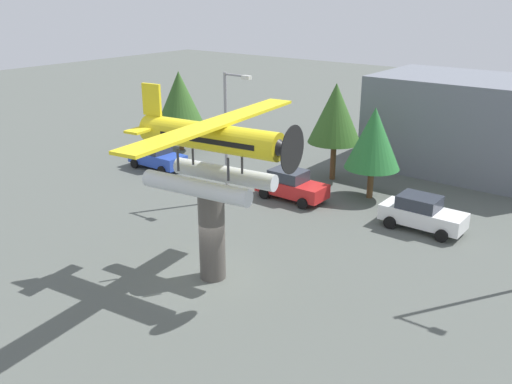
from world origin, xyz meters
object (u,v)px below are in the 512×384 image
(display_pedestal, at_px, (212,234))
(tree_center_back, at_px, (374,138))
(storefront_building, at_px, (471,125))
(tree_east, at_px, (335,113))
(tree_west, at_px, (179,98))
(floatplane_monument, at_px, (212,149))
(car_mid_red, at_px, (291,185))
(car_near_blue, at_px, (157,156))
(streetlight_primary, at_px, (229,129))
(car_far_white, at_px, (422,213))

(display_pedestal, xyz_separation_m, tree_center_back, (0.82, 12.92, 1.60))
(storefront_building, distance_m, tree_east, 9.74)
(display_pedestal, relative_size, tree_west, 0.67)
(storefront_building, distance_m, tree_west, 20.75)
(storefront_building, relative_size, tree_center_back, 2.32)
(display_pedestal, relative_size, floatplane_monument, 0.38)
(display_pedestal, height_order, car_mid_red, display_pedestal)
(floatplane_monument, height_order, car_mid_red, floatplane_monument)
(floatplane_monument, bearing_deg, car_near_blue, 138.58)
(storefront_building, height_order, tree_east, storefront_building)
(tree_west, bearing_deg, streetlight_primary, -31.64)
(display_pedestal, bearing_deg, streetlight_primary, 125.74)
(car_far_white, xyz_separation_m, storefront_building, (-1.52, 11.67, 2.24))
(tree_center_back, bearing_deg, display_pedestal, -93.65)
(car_near_blue, bearing_deg, car_mid_red, 3.61)
(streetlight_primary, bearing_deg, tree_west, 148.36)
(car_near_blue, relative_size, streetlight_primary, 0.57)
(streetlight_primary, distance_m, storefront_building, 17.13)
(display_pedestal, distance_m, floatplane_monument, 3.68)
(display_pedestal, distance_m, tree_center_back, 13.04)
(display_pedestal, xyz_separation_m, tree_east, (-2.68, 14.57, 2.31))
(tree_center_back, bearing_deg, tree_east, 154.80)
(car_mid_red, relative_size, storefront_building, 0.34)
(floatplane_monument, distance_m, car_near_blue, 17.02)
(storefront_building, bearing_deg, tree_east, -129.72)
(floatplane_monument, xyz_separation_m, tree_west, (-15.59, 13.60, -1.69))
(floatplane_monument, xyz_separation_m, car_far_white, (4.89, 10.31, -4.80))
(floatplane_monument, bearing_deg, tree_center_back, 79.59)
(floatplane_monument, height_order, storefront_building, floatplane_monument)
(floatplane_monument, height_order, tree_west, floatplane_monument)
(tree_center_back, bearing_deg, car_near_blue, -165.22)
(display_pedestal, bearing_deg, car_far_white, 64.07)
(floatplane_monument, xyz_separation_m, streetlight_primary, (-5.42, 7.33, -1.35))
(storefront_building, relative_size, tree_west, 2.09)
(display_pedestal, xyz_separation_m, storefront_building, (3.50, 22.00, 1.12))
(display_pedestal, bearing_deg, car_mid_red, 105.44)
(car_far_white, xyz_separation_m, tree_west, (-20.48, 3.28, 3.11))
(streetlight_primary, xyz_separation_m, tree_center_back, (6.11, 5.57, -0.73))
(car_mid_red, height_order, tree_center_back, tree_center_back)
(floatplane_monument, relative_size, car_far_white, 2.49)
(streetlight_primary, relative_size, tree_center_back, 1.37)
(display_pedestal, bearing_deg, tree_center_back, 86.35)
(tree_center_back, bearing_deg, floatplane_monument, -93.08)
(car_near_blue, xyz_separation_m, tree_west, (-2.06, 4.44, 3.11))
(car_far_white, height_order, tree_west, tree_west)
(car_near_blue, distance_m, tree_center_back, 14.95)
(car_near_blue, relative_size, tree_center_back, 0.78)
(tree_west, height_order, tree_east, tree_east)
(display_pedestal, distance_m, tree_east, 14.99)
(floatplane_monument, relative_size, tree_center_back, 1.94)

